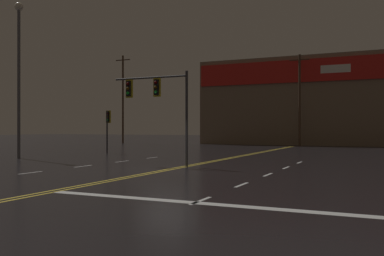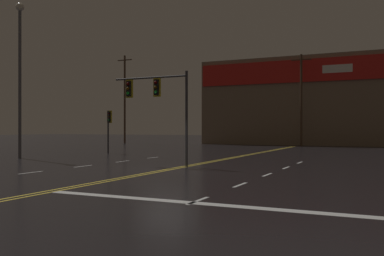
% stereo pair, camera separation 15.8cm
% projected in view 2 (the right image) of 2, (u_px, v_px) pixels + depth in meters
% --- Properties ---
extents(ground_plane, '(200.00, 200.00, 0.00)m').
position_uv_depth(ground_plane, '(166.00, 170.00, 20.25)').
color(ground_plane, black).
extents(road_markings, '(14.58, 60.00, 0.01)m').
position_uv_depth(road_markings, '(169.00, 174.00, 18.55)').
color(road_markings, gold).
rests_on(road_markings, ground).
extents(traffic_signal_median, '(4.43, 0.36, 4.95)m').
position_uv_depth(traffic_signal_median, '(155.00, 95.00, 22.78)').
color(traffic_signal_median, '#38383D').
rests_on(traffic_signal_median, ground).
extents(traffic_signal_corner_northwest, '(0.42, 0.36, 3.41)m').
position_uv_depth(traffic_signal_corner_northwest, '(109.00, 122.00, 34.07)').
color(traffic_signal_corner_northwest, '#38383D').
rests_on(traffic_signal_corner_northwest, ground).
extents(streetlight_near_left, '(0.56, 0.56, 10.31)m').
position_uv_depth(streetlight_near_left, '(20.00, 60.00, 28.27)').
color(streetlight_near_left, '#59595E').
rests_on(streetlight_near_left, ground).
extents(building_backdrop, '(24.49, 10.23, 10.46)m').
position_uv_depth(building_backdrop, '(306.00, 103.00, 53.87)').
color(building_backdrop, '#7A6651').
rests_on(building_backdrop, ground).
extents(utility_pole_row, '(47.72, 0.26, 11.79)m').
position_uv_depth(utility_pole_row, '(285.00, 97.00, 48.33)').
color(utility_pole_row, '#4C3828').
rests_on(utility_pole_row, ground).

